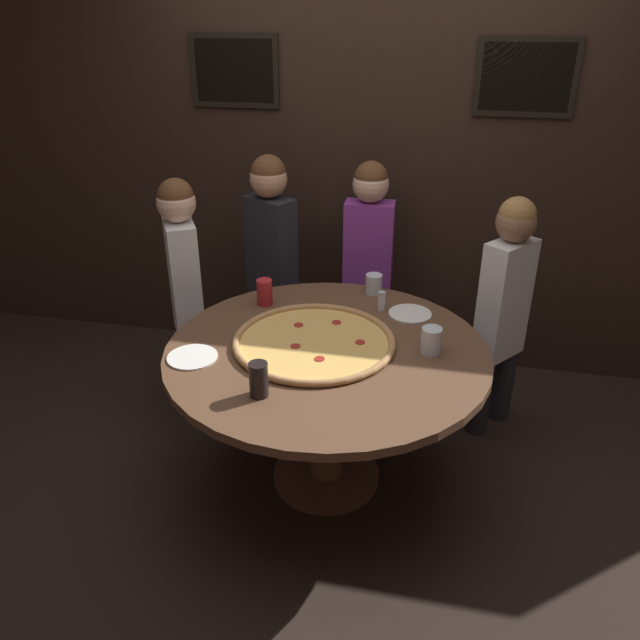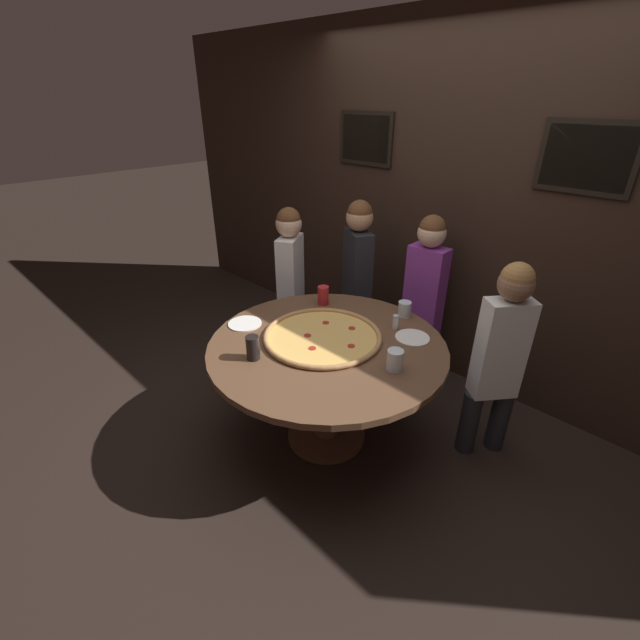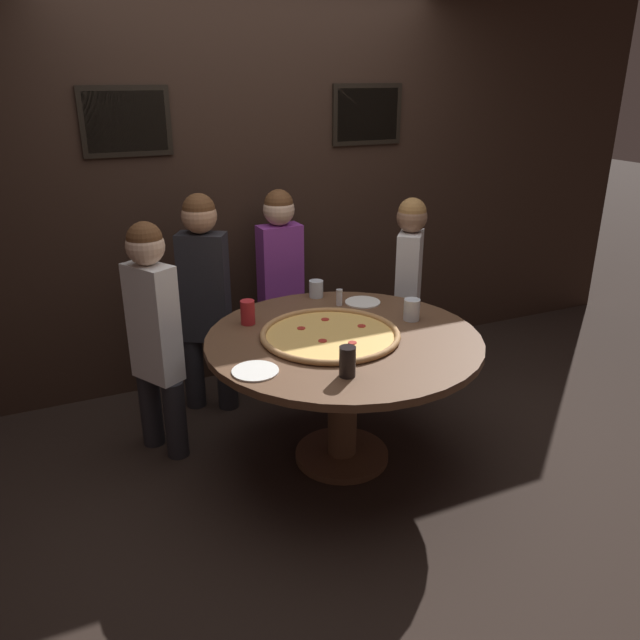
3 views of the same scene
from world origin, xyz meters
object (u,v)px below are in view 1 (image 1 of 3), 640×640
drink_cup_beside_pizza (431,341)px  drink_cup_near_left (265,292)px  drink_cup_centre_back (259,379)px  giant_pizza (314,341)px  dining_table (327,377)px  condiment_shaker (381,301)px  diner_side_left (185,284)px  diner_far_right (368,261)px  white_plate_beside_cup (192,357)px  drink_cup_far_left (374,284)px  diner_side_right (504,305)px  white_plate_left_side (410,314)px  diner_far_left (272,259)px

drink_cup_beside_pizza → drink_cup_near_left: size_ratio=0.89×
drink_cup_beside_pizza → drink_cup_near_left: (-0.84, 0.32, 0.01)m
drink_cup_centre_back → giant_pizza: bearing=74.5°
dining_table → condiment_shaker: bearing=66.7°
dining_table → diner_side_left: (-0.88, 0.50, 0.16)m
condiment_shaker → diner_far_right: bearing=104.3°
white_plate_beside_cup → condiment_shaker: 0.97m
drink_cup_far_left → diner_side_right: bearing=0.8°
drink_cup_near_left → diner_side_right: size_ratio=0.10×
giant_pizza → drink_cup_near_left: 0.48m
giant_pizza → dining_table: bearing=-21.9°
condiment_shaker → diner_far_right: size_ratio=0.07×
dining_table → drink_cup_beside_pizza: (0.45, 0.06, 0.21)m
dining_table → white_plate_left_side: (0.33, 0.41, 0.15)m
giant_pizza → drink_cup_centre_back: (-0.12, -0.44, 0.06)m
giant_pizza → condiment_shaker: 0.48m
drink_cup_beside_pizza → white_plate_left_side: 0.38m
drink_cup_beside_pizza → drink_cup_near_left: drink_cup_near_left is taller
giant_pizza → drink_cup_far_left: size_ratio=7.10×
giant_pizza → condiment_shaker: (0.25, 0.41, 0.04)m
dining_table → diner_far_left: size_ratio=1.04×
drink_cup_near_left → white_plate_left_side: (0.73, 0.04, -0.06)m
diner_side_right → condiment_shaker: bearing=-32.9°
diner_side_right → diner_far_left: bearing=-61.9°
white_plate_left_side → diner_side_left: 1.21m
drink_cup_centre_back → diner_side_right: size_ratio=0.11×
diner_far_right → diner_far_left: bearing=11.6°
white_plate_beside_cup → giant_pizza: bearing=24.9°
condiment_shaker → diner_side_right: 0.64m
dining_table → drink_cup_near_left: (-0.39, 0.37, 0.21)m
giant_pizza → drink_cup_near_left: drink_cup_near_left is taller
drink_cup_far_left → condiment_shaker: size_ratio=1.06×
drink_cup_far_left → diner_side_right: (0.67, 0.01, -0.06)m
white_plate_beside_cup → white_plate_left_side: 1.07m
drink_cup_far_left → drink_cup_near_left: size_ratio=0.77×
condiment_shaker → white_plate_left_side: bearing=-8.4°
diner_far_left → diner_side_right: bearing=-160.9°
giant_pizza → condiment_shaker: size_ratio=7.53×
drink_cup_far_left → white_plate_beside_cup: drink_cup_far_left is taller
diner_far_right → diner_far_left: diner_far_left is taller
drink_cup_beside_pizza → diner_side_right: 0.67m
giant_pizza → diner_side_left: 0.94m
dining_table → giant_pizza: 0.18m
white_plate_beside_cup → condiment_shaker: (0.74, 0.63, 0.05)m
dining_table → condiment_shaker: (0.19, 0.43, 0.20)m
diner_far_left → dining_table: bearing=149.6°
diner_far_right → white_plate_beside_cup: bearing=61.8°
condiment_shaker → diner_far_left: diner_far_left is taller
diner_far_right → diner_side_right: diner_far_right is taller
condiment_shaker → diner_side_left: 1.07m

